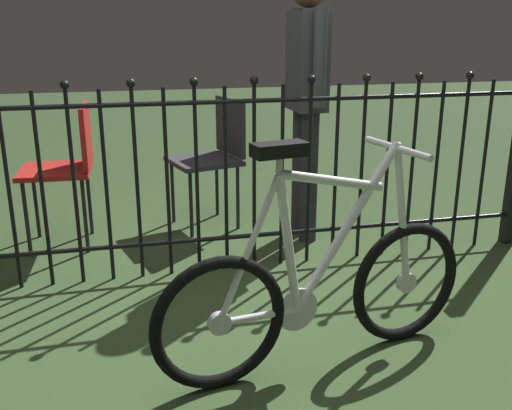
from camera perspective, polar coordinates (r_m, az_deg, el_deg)
The scene contains 6 objects.
ground_plane at distance 2.62m, azimuth -2.21°, elevation -13.41°, with size 20.00×20.00×0.00m, color #304625.
iron_fence at distance 3.14m, azimuth -6.14°, elevation 3.05°, with size 3.94×0.07×1.13m.
bicycle at distance 2.36m, azimuth 6.26°, elevation -8.17°, with size 1.38×0.42×0.93m.
chair_red at distance 3.72m, azimuth -17.91°, elevation 4.19°, with size 0.44×0.43×0.87m.
chair_charcoal at distance 3.93m, azimuth -4.05°, elevation 5.43°, with size 0.52×0.51×0.86m.
person_visitor at distance 3.62m, azimuth 5.01°, elevation 11.72°, with size 0.22×0.48×1.64m.
Camera 1 is at (-0.42, -2.21, 1.35)m, focal length 40.84 mm.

